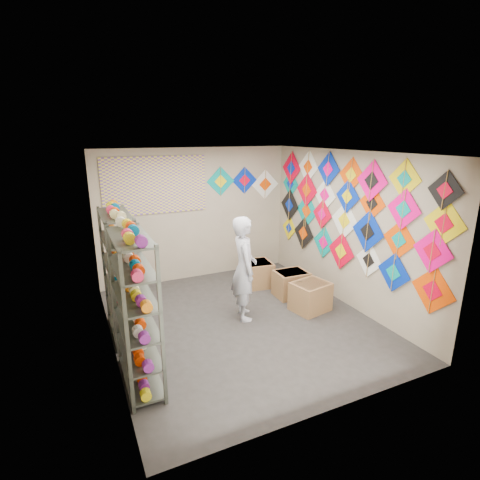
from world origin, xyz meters
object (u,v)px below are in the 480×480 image
carton_a (310,297)px  carton_c (258,274)px  shelf_rack_front (136,312)px  shelf_rack_back (120,275)px  carton_b (291,284)px  shopkeeper (244,268)px

carton_a → carton_c: bearing=91.4°
shelf_rack_front → shelf_rack_back: (0.00, 1.30, 0.00)m
shelf_rack_front → carton_b: 3.42m
shelf_rack_front → carton_b: (3.05, 1.39, -0.71)m
shopkeeper → carton_b: bearing=-57.6°
carton_a → carton_b: 0.65m
carton_b → carton_c: bearing=116.7°
shopkeeper → carton_b: shopkeeper is taller
shelf_rack_front → shelf_rack_back: size_ratio=1.00×
carton_b → carton_c: (-0.33, 0.72, 0.01)m
carton_a → shelf_rack_back: bearing=158.2°
carton_a → carton_c: size_ratio=1.06×
shopkeeper → carton_c: shopkeeper is taller
shelf_rack_back → carton_a: (3.03, -0.56, -0.70)m
carton_a → carton_b: carton_a is taller
carton_b → carton_a: bearing=-89.3°
carton_a → carton_b: size_ratio=1.02×
carton_c → shelf_rack_front: bearing=-134.7°
shelf_rack_front → carton_a: bearing=13.8°
shelf_rack_front → shopkeeper: bearing=28.0°
shelf_rack_back → carton_c: bearing=16.5°
shopkeeper → carton_a: bearing=-88.8°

